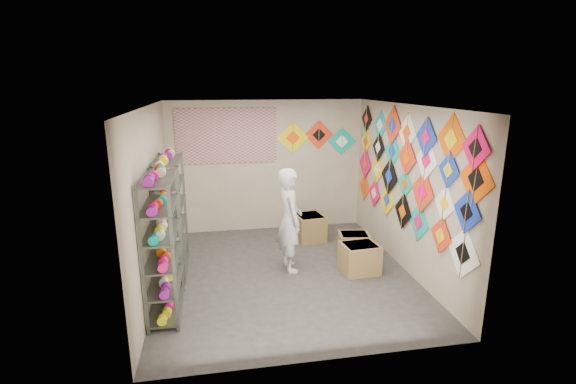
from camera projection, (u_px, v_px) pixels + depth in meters
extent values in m
plane|color=#34312D|center=(285.00, 273.00, 6.82)|extent=(4.50, 4.50, 0.00)
plane|color=#B6A68B|center=(267.00, 166.00, 8.62)|extent=(4.00, 0.00, 4.00)
plane|color=#B6A68B|center=(322.00, 249.00, 4.34)|extent=(4.00, 0.00, 4.00)
plane|color=#B6A68B|center=(152.00, 200.00, 6.14)|extent=(0.00, 4.50, 4.50)
plane|color=#B6A68B|center=(405.00, 188.00, 6.82)|extent=(0.00, 4.50, 4.50)
plane|color=#6D665C|center=(285.00, 106.00, 6.14)|extent=(4.50, 4.50, 0.00)
cube|color=#4C5147|center=(163.00, 246.00, 5.47)|extent=(0.40, 1.10, 1.90)
cube|color=#4C5147|center=(172.00, 216.00, 6.71)|extent=(0.40, 1.10, 1.90)
cylinder|color=#E51070|center=(158.00, 254.00, 4.99)|extent=(0.12, 0.10, 0.12)
cylinder|color=orange|center=(160.00, 248.00, 5.17)|extent=(0.12, 0.10, 0.12)
cylinder|color=yellow|center=(161.00, 242.00, 5.35)|extent=(0.12, 0.10, 0.12)
cylinder|color=white|center=(163.00, 237.00, 5.54)|extent=(0.12, 0.10, 0.12)
cylinder|color=red|center=(165.00, 232.00, 5.72)|extent=(0.12, 0.10, 0.12)
cylinder|color=#8F1291|center=(166.00, 227.00, 5.90)|extent=(0.12, 0.10, 0.12)
cylinder|color=#CBC189|center=(168.00, 220.00, 6.23)|extent=(0.12, 0.10, 0.12)
cylinder|color=#048D81|center=(169.00, 216.00, 6.41)|extent=(0.12, 0.10, 0.12)
cylinder|color=#E51070|center=(171.00, 212.00, 6.59)|extent=(0.12, 0.10, 0.12)
cylinder|color=orange|center=(172.00, 209.00, 6.77)|extent=(0.12, 0.10, 0.12)
cylinder|color=yellow|center=(173.00, 205.00, 6.96)|extent=(0.12, 0.10, 0.12)
cylinder|color=white|center=(174.00, 202.00, 7.14)|extent=(0.12, 0.10, 0.12)
cube|color=white|center=(463.00, 253.00, 5.27)|extent=(0.02, 0.70, 0.70)
cube|color=red|center=(441.00, 236.00, 5.75)|extent=(0.02, 0.54, 0.54)
cube|color=#07AF9D|center=(418.00, 222.00, 6.40)|extent=(0.02, 0.63, 0.63)
cube|color=black|center=(403.00, 211.00, 6.88)|extent=(0.01, 0.61, 0.61)
cube|color=yellow|center=(387.00, 199.00, 7.54)|extent=(0.03, 0.62, 0.62)
cube|color=#FF0554|center=(374.00, 193.00, 8.09)|extent=(0.02, 0.54, 0.54)
cube|color=#FF5200|center=(364.00, 187.00, 8.65)|extent=(0.02, 0.59, 0.59)
cube|color=#1436BB|center=(467.00, 212.00, 5.12)|extent=(0.02, 0.58, 0.58)
cube|color=white|center=(445.00, 204.00, 5.65)|extent=(0.03, 0.51, 0.51)
cube|color=red|center=(422.00, 192.00, 6.21)|extent=(0.04, 0.67, 0.67)
cube|color=#07AF9D|center=(405.00, 184.00, 6.81)|extent=(0.01, 0.51, 0.51)
cube|color=black|center=(389.00, 176.00, 7.36)|extent=(0.03, 0.68, 0.68)
cube|color=yellow|center=(377.00, 169.00, 7.94)|extent=(0.03, 0.56, 0.56)
cube|color=#FF0554|center=(365.00, 164.00, 8.51)|extent=(0.02, 0.64, 0.64)
cube|color=#FF5200|center=(476.00, 179.00, 4.94)|extent=(0.04, 0.69, 0.69)
cube|color=#1436BB|center=(449.00, 170.00, 5.48)|extent=(0.02, 0.50, 0.50)
cube|color=white|center=(426.00, 160.00, 6.08)|extent=(0.04, 0.62, 0.62)
cube|color=red|center=(407.00, 158.00, 6.65)|extent=(0.01, 0.62, 0.62)
cube|color=#07AF9D|center=(392.00, 151.00, 7.23)|extent=(0.01, 0.61, 0.61)
cube|color=black|center=(378.00, 147.00, 7.78)|extent=(0.02, 0.55, 0.55)
cube|color=yellow|center=(366.00, 142.00, 8.45)|extent=(0.03, 0.53, 0.53)
cube|color=#FF0554|center=(476.00, 148.00, 4.89)|extent=(0.02, 0.56, 0.56)
cube|color=#FF5200|center=(451.00, 139.00, 5.42)|extent=(0.02, 0.69, 0.69)
cube|color=#1436BB|center=(426.00, 137.00, 6.03)|extent=(0.02, 0.59, 0.59)
cube|color=white|center=(407.00, 133.00, 6.65)|extent=(0.04, 0.63, 0.63)
cube|color=red|center=(392.00, 125.00, 7.13)|extent=(0.03, 0.68, 0.68)
cube|color=#07AF9D|center=(380.00, 125.00, 7.70)|extent=(0.03, 0.59, 0.59)
cube|color=black|center=(367.00, 119.00, 8.31)|extent=(0.02, 0.52, 0.52)
cube|color=yellow|center=(293.00, 138.00, 8.56)|extent=(0.66, 0.02, 0.66)
cube|color=red|center=(319.00, 135.00, 8.64)|extent=(0.62, 0.02, 0.62)
cube|color=#07AF9D|center=(342.00, 141.00, 8.76)|extent=(0.60, 0.02, 0.60)
cube|color=#6D4392|center=(227.00, 136.00, 8.30)|extent=(2.00, 0.01, 1.10)
imported|color=silver|center=(290.00, 220.00, 6.79)|extent=(0.72, 0.55, 1.72)
cube|color=olive|center=(359.00, 258.00, 6.83)|extent=(0.62, 0.53, 0.49)
cube|color=olive|center=(354.00, 245.00, 7.45)|extent=(0.58, 0.50, 0.43)
cube|color=olive|center=(309.00, 227.00, 8.25)|extent=(0.61, 0.65, 0.51)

